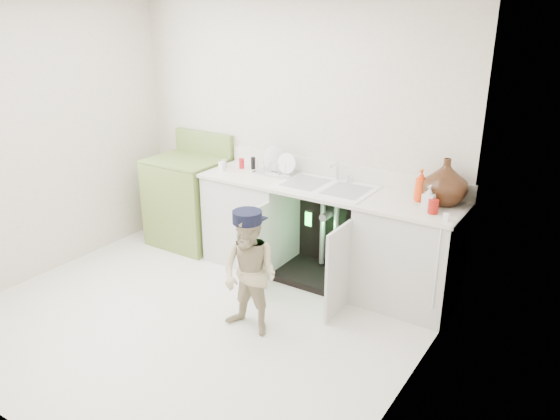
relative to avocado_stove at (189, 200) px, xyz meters
name	(u,v)px	position (x,y,z in m)	size (l,w,h in m)	color
ground	(193,319)	(1.06, -1.18, -0.48)	(3.50, 3.50, 0.00)	silver
room_shell	(184,172)	(1.06, -1.18, 0.77)	(6.00, 5.50, 1.26)	beige
counter_run	(330,231)	(1.66, 0.03, 0.01)	(2.44, 1.02, 1.28)	silver
avocado_stove	(189,200)	(0.00, 0.00, 0.00)	(0.74, 0.65, 1.16)	olive
repair_worker	(250,273)	(1.55, -1.06, 0.02)	(0.48, 0.93, 0.99)	tan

